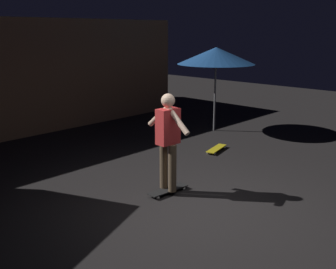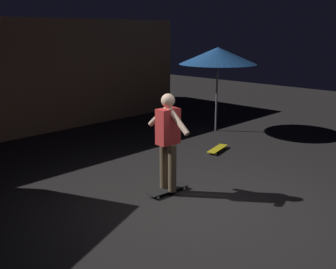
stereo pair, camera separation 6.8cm
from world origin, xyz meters
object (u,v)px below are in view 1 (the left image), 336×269
Objects in this scene: patio_umbrella at (216,56)px; skateboard_spare at (216,149)px; skateboard_ridden at (168,190)px; skater at (168,135)px.

skateboard_spare is at bearing -141.27° from patio_umbrella.
skateboard_ridden is 0.48× the size of skater.
skater is (-2.59, -0.89, 0.98)m from skateboard_spare.
patio_umbrella is at bearing 38.73° from skateboard_spare.
skater is (-0.00, -0.00, 0.98)m from skateboard_ridden.
patio_umbrella reaches higher than skateboard_spare.
skateboard_spare is (-1.54, -1.23, -2.02)m from patio_umbrella.
skater is (-4.13, -2.12, -1.04)m from patio_umbrella.
patio_umbrella is 1.38× the size of skater.
skater reaches higher than skateboard_spare.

